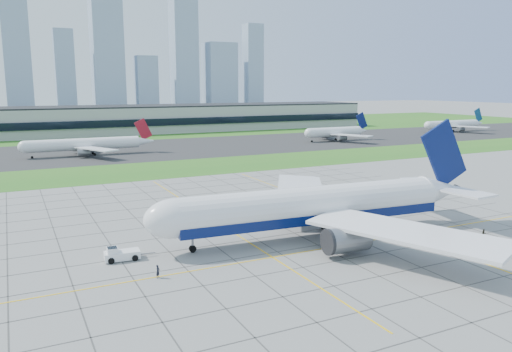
{
  "coord_description": "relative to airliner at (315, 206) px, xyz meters",
  "views": [
    {
      "loc": [
        -46.23,
        -68.99,
        26.91
      ],
      "look_at": [
        3.07,
        30.17,
        7.0
      ],
      "focal_mm": 35.0,
      "sensor_mm": 36.0,
      "label": 1
    }
  ],
  "objects": [
    {
      "name": "apron_markings",
      "position": [
        -1.69,
        6.7,
        -5.63
      ],
      "size": [
        120.0,
        130.0,
        0.03
      ],
      "color": "#474744",
      "rests_on": "ground"
    },
    {
      "name": "crew_near",
      "position": [
        -30.85,
        -6.79,
        -4.68
      ],
      "size": [
        0.83,
        0.84,
        1.95
      ],
      "primitive_type": "imported",
      "rotation": [
        0.0,
        0.0,
        0.8
      ],
      "color": "black",
      "rests_on": "ground"
    },
    {
      "name": "asphalt_taxiway",
      "position": [
        -2.12,
        140.61,
        -5.62
      ],
      "size": [
        700.0,
        75.0,
        0.04
      ],
      "primitive_type": "cube",
      "color": "#383838",
      "rests_on": "ground"
    },
    {
      "name": "grass_median",
      "position": [
        -2.12,
        85.61,
        -5.63
      ],
      "size": [
        700.0,
        35.0,
        0.04
      ],
      "primitive_type": "cube",
      "color": "#25671D",
      "rests_on": "ground"
    },
    {
      "name": "pushback_tug",
      "position": [
        -34.15,
        3.1,
        -4.67
      ],
      "size": [
        8.0,
        3.12,
        2.21
      ],
      "rotation": [
        0.0,
        0.0,
        -0.07
      ],
      "color": "white",
      "rests_on": "ground"
    },
    {
      "name": "terminal",
      "position": [
        37.88,
        225.48,
        2.24
      ],
      "size": [
        260.0,
        43.0,
        15.8
      ],
      "color": "#B7B7B2",
      "rests_on": "ground"
    },
    {
      "name": "grass_far",
      "position": [
        -2.12,
        250.61,
        -5.63
      ],
      "size": [
        700.0,
        145.0,
        0.04
      ],
      "primitive_type": "cube",
      "color": "#25671D",
      "rests_on": "ground"
    },
    {
      "name": "city_skyline",
      "position": [
        -10.83,
        515.61,
        53.44
      ],
      "size": [
        523.0,
        32.4,
        160.0
      ],
      "color": "#8EA4BA",
      "rests_on": "ground"
    },
    {
      "name": "ground",
      "position": [
        -2.12,
        -4.39,
        -5.65
      ],
      "size": [
        1400.0,
        1400.0,
        0.0
      ],
      "primitive_type": "plane",
      "color": "gray",
      "rests_on": "ground"
    },
    {
      "name": "crew_far",
      "position": [
        26.61,
        -14.47,
        -4.78
      ],
      "size": [
        1.03,
        0.93,
        1.74
      ],
      "primitive_type": "imported",
      "rotation": [
        0.0,
        0.0,
        -0.38
      ],
      "color": "black",
      "rests_on": "ground"
    },
    {
      "name": "distant_jet_3",
      "position": [
        192.05,
        143.26,
        -1.16
      ],
      "size": [
        45.04,
        42.66,
        14.08
      ],
      "color": "white",
      "rests_on": "ground"
    },
    {
      "name": "airliner",
      "position": [
        0.0,
        0.0,
        0.0
      ],
      "size": [
        65.67,
        66.35,
        20.66
      ],
      "rotation": [
        0.0,
        0.0,
        -0.07
      ],
      "color": "white",
      "rests_on": "ground"
    },
    {
      "name": "distant_jet_2",
      "position": [
        98.59,
        132.52,
        -1.17
      ],
      "size": [
        35.48,
        42.66,
        14.08
      ],
      "color": "white",
      "rests_on": "ground"
    },
    {
      "name": "distant_jet_1",
      "position": [
        -21.52,
        132.08,
        -1.16
      ],
      "size": [
        48.86,
        42.66,
        14.08
      ],
      "color": "white",
      "rests_on": "ground"
    }
  ]
}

